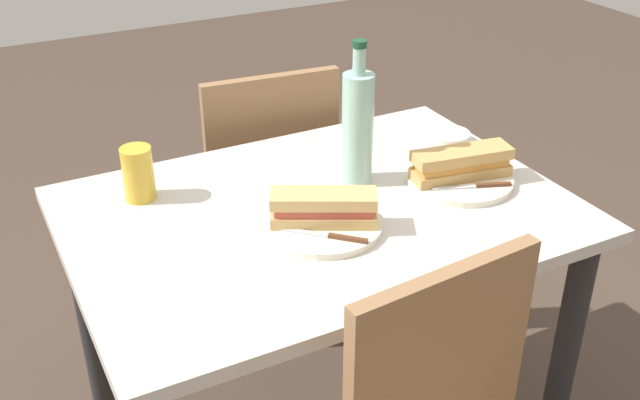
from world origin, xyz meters
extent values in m
cube|color=beige|center=(0.00, 0.00, 0.72)|extent=(1.06, 0.76, 0.03)
cylinder|color=#262628|center=(-0.47, -0.32, 0.35)|extent=(0.06, 0.06, 0.71)
cylinder|color=#262628|center=(0.47, -0.32, 0.35)|extent=(0.06, 0.06, 0.71)
cylinder|color=#262628|center=(-0.47, 0.32, 0.35)|extent=(0.06, 0.06, 0.71)
cube|color=#936B47|center=(0.02, 0.47, 0.67)|extent=(0.38, 0.06, 0.40)
cube|color=#936B47|center=(-0.12, -0.66, 0.46)|extent=(0.43, 0.43, 0.02)
cube|color=#936B47|center=(-0.10, -0.47, 0.67)|extent=(0.38, 0.06, 0.40)
cylinder|color=#936B47|center=(-0.31, -0.82, 0.22)|extent=(0.04, 0.04, 0.45)
cylinder|color=#936B47|center=(0.05, -0.85, 0.22)|extent=(0.04, 0.04, 0.45)
cylinder|color=#936B47|center=(-0.28, -0.46, 0.22)|extent=(0.04, 0.04, 0.45)
cylinder|color=#936B47|center=(0.08, -0.50, 0.22)|extent=(0.04, 0.04, 0.45)
cylinder|color=silver|center=(-0.34, 0.04, 0.74)|extent=(0.24, 0.24, 0.01)
cube|color=tan|center=(-0.34, 0.04, 0.76)|extent=(0.24, 0.11, 0.02)
cube|color=#CC8438|center=(-0.34, 0.04, 0.78)|extent=(0.22, 0.10, 0.02)
cube|color=tan|center=(-0.34, 0.04, 0.81)|extent=(0.24, 0.11, 0.02)
cube|color=silver|center=(-0.29, 0.08, 0.75)|extent=(0.10, 0.05, 0.00)
cube|color=#59331E|center=(-0.38, 0.11, 0.75)|extent=(0.08, 0.04, 0.01)
cylinder|color=silver|center=(0.03, 0.08, 0.74)|extent=(0.24, 0.24, 0.01)
cube|color=tan|center=(0.03, 0.08, 0.76)|extent=(0.22, 0.16, 0.02)
cube|color=#B74C3D|center=(0.03, 0.08, 0.78)|extent=(0.20, 0.15, 0.02)
cube|color=tan|center=(0.03, 0.08, 0.81)|extent=(0.22, 0.16, 0.02)
cube|color=silver|center=(0.09, 0.10, 0.75)|extent=(0.08, 0.08, 0.00)
cube|color=#59331E|center=(0.02, 0.16, 0.75)|extent=(0.06, 0.06, 0.01)
cylinder|color=#99C6B7|center=(-0.13, -0.07, 0.86)|extent=(0.07, 0.07, 0.26)
cylinder|color=#99C6B7|center=(-0.13, -0.07, 1.02)|extent=(0.03, 0.03, 0.06)
cylinder|color=#19472D|center=(-0.13, -0.07, 1.06)|extent=(0.03, 0.03, 0.02)
cylinder|color=gold|center=(0.33, -0.22, 0.80)|extent=(0.07, 0.07, 0.12)
cylinder|color=silver|center=(-0.44, -0.14, 0.75)|extent=(0.11, 0.11, 0.03)
camera|label=1|loc=(0.65, 1.26, 1.55)|focal=42.48mm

